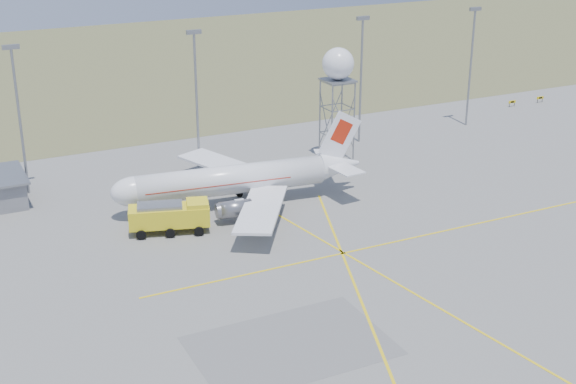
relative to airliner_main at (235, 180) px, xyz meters
name	(u,v)px	position (x,y,z in m)	size (l,w,h in m)	color
ground	(572,374)	(11.16, -49.20, -3.56)	(400.00, 400.00, 0.00)	gray
grass_strip	(129,66)	(11.16, 90.80, -3.54)	(400.00, 120.00, 0.03)	#5A6336
mast_a	(18,108)	(-23.84, 16.80, 8.51)	(2.20, 0.50, 20.50)	gray
mast_b	(196,88)	(1.16, 16.80, 8.51)	(2.20, 0.50, 20.50)	gray
mast_c	(361,69)	(29.16, 16.80, 8.51)	(2.20, 0.50, 20.50)	gray
mast_d	(471,57)	(51.16, 16.80, 8.51)	(2.20, 0.50, 20.50)	gray
taxi_sign_near	(512,102)	(66.76, 22.79, -2.67)	(1.60, 0.17, 1.20)	black
taxi_sign_far	(540,98)	(73.76, 22.79, -2.67)	(1.60, 0.17, 1.20)	black
airliner_main	(235,180)	(0.00, 0.00, 0.00)	(34.11, 32.97, 11.61)	white
radar_tower	(337,98)	(21.36, 10.68, 6.15)	(4.78, 4.78, 17.31)	gray
fire_truck	(172,218)	(-10.33, -4.63, -1.69)	(10.24, 6.10, 3.89)	yellow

